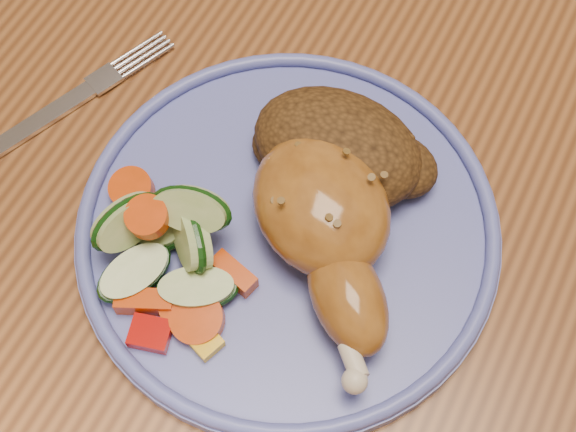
# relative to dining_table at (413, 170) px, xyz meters

# --- Properties ---
(ground) EXTENTS (4.00, 4.00, 0.00)m
(ground) POSITION_rel_dining_table_xyz_m (0.00, 0.00, -0.67)
(ground) COLOR #55311D
(ground) RESTS_ON ground
(dining_table) EXTENTS (0.90, 1.40, 0.75)m
(dining_table) POSITION_rel_dining_table_xyz_m (0.00, 0.00, 0.00)
(dining_table) COLOR brown
(dining_table) RESTS_ON ground
(plate) EXTENTS (0.28, 0.28, 0.01)m
(plate) POSITION_rel_dining_table_xyz_m (-0.05, -0.13, 0.09)
(plate) COLOR #535CB0
(plate) RESTS_ON dining_table
(plate_rim) EXTENTS (0.28, 0.28, 0.01)m
(plate_rim) POSITION_rel_dining_table_xyz_m (-0.05, -0.13, 0.10)
(plate_rim) COLOR #535CB0
(plate_rim) RESTS_ON plate
(chicken_leg) EXTENTS (0.15, 0.16, 0.05)m
(chicken_leg) POSITION_rel_dining_table_xyz_m (-0.02, -0.13, 0.12)
(chicken_leg) COLOR #9C5E20
(chicken_leg) RESTS_ON plate
(rice_pilaf) EXTENTS (0.13, 0.08, 0.05)m
(rice_pilaf) POSITION_rel_dining_table_xyz_m (-0.04, -0.08, 0.11)
(rice_pilaf) COLOR #482C12
(rice_pilaf) RESTS_ON plate
(vegetable_pile) EXTENTS (0.12, 0.11, 0.06)m
(vegetable_pile) POSITION_rel_dining_table_xyz_m (-0.10, -0.19, 0.11)
(vegetable_pile) COLOR #A50A05
(vegetable_pile) RESTS_ON plate
(fork) EXTENTS (0.08, 0.16, 0.00)m
(fork) POSITION_rel_dining_table_xyz_m (-0.24, -0.12, 0.09)
(fork) COLOR silver
(fork) RESTS_ON dining_table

